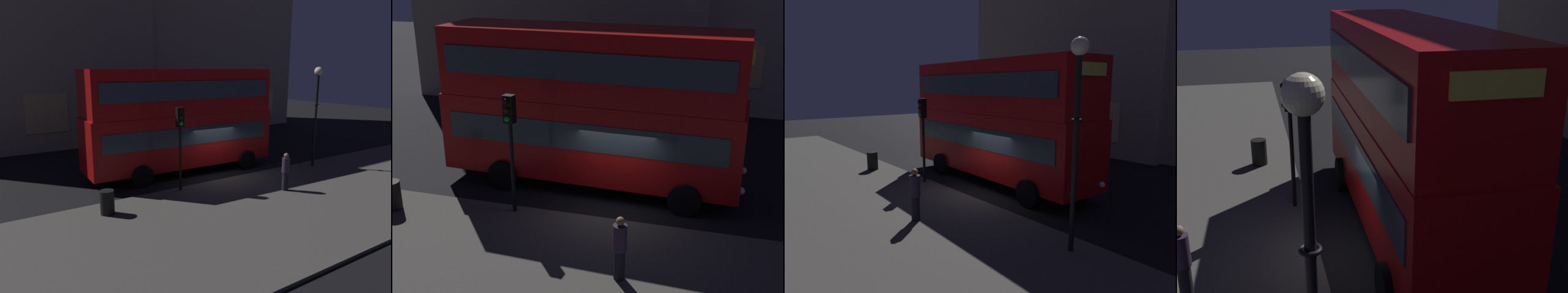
# 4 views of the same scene
# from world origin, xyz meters

# --- Properties ---
(ground_plane) EXTENTS (80.00, 80.00, 0.00)m
(ground_plane) POSITION_xyz_m (0.00, 0.00, 0.00)
(ground_plane) COLOR black
(double_decker_bus) EXTENTS (10.46, 3.15, 5.55)m
(double_decker_bus) POSITION_xyz_m (-1.20, 1.61, 3.09)
(double_decker_bus) COLOR #B20F0F
(double_decker_bus) RESTS_ON ground
(traffic_light_near_kerb) EXTENTS (0.35, 0.38, 3.80)m
(traffic_light_near_kerb) POSITION_xyz_m (-2.94, -1.23, 2.86)
(traffic_light_near_kerb) COLOR black
(traffic_light_near_kerb) RESTS_ON sidewalk_slab
(street_lamp) EXTENTS (0.46, 0.46, 5.54)m
(street_lamp) POSITION_xyz_m (5.57, -1.68, 4.01)
(street_lamp) COLOR black
(street_lamp) RESTS_ON sidewalk_slab
(pedestrian) EXTENTS (0.35, 0.35, 1.74)m
(pedestrian) POSITION_xyz_m (1.04, -3.85, 1.02)
(pedestrian) COLOR black
(pedestrian) RESTS_ON sidewalk_slab
(litter_bin) EXTENTS (0.55, 0.55, 0.94)m
(litter_bin) POSITION_xyz_m (-6.74, -2.12, 0.59)
(litter_bin) COLOR black
(litter_bin) RESTS_ON sidewalk_slab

